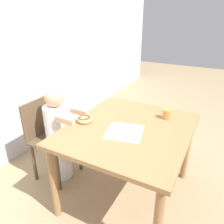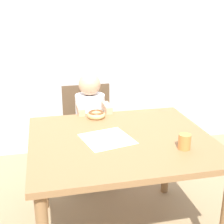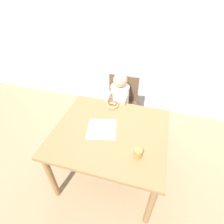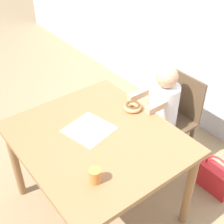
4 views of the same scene
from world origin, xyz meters
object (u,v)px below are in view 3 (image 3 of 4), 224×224
at_px(chair, 121,104).
at_px(cup, 138,153).
at_px(child_figure, 119,106).
at_px(handbag, 154,125).
at_px(donut, 113,105).

xyz_separation_m(chair, cup, (0.39, -1.05, 0.32)).
bearing_deg(chair, cup, -69.57).
height_order(chair, child_figure, child_figure).
xyz_separation_m(chair, child_figure, (0.00, -0.11, 0.05)).
bearing_deg(cup, child_figure, 112.57).
bearing_deg(cup, handbag, 83.25).
distance_m(chair, child_figure, 0.12).
relative_size(chair, cup, 9.54).
bearing_deg(donut, child_figure, 88.96).
bearing_deg(child_figure, handbag, 16.02).
bearing_deg(donut, chair, 89.22).
bearing_deg(child_figure, donut, -91.04).
relative_size(child_figure, handbag, 2.82).
bearing_deg(handbag, cup, -96.75).
xyz_separation_m(child_figure, donut, (-0.01, -0.33, 0.26)).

